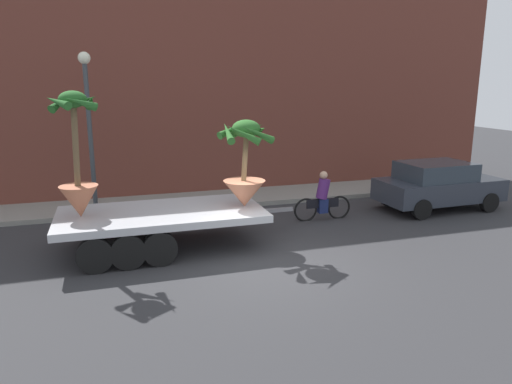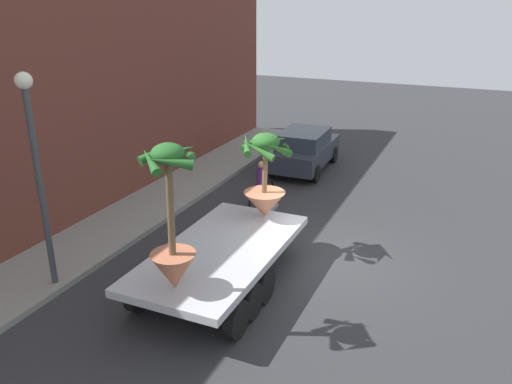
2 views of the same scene
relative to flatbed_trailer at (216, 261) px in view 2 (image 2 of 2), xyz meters
The scene contains 9 objects.
ground_plane 3.14m from the flatbed_trailer, 36.16° to the right, with size 60.00×60.00×0.00m, color #2D2D30.
sidewalk 5.00m from the flatbed_trailer, 60.26° to the left, with size 24.00×2.20×0.15m, color gray.
building_facade 7.17m from the flatbed_trailer, 67.73° to the left, with size 24.00×1.20×7.61m, color brown.
flatbed_trailer is the anchor object (origin of this frame).
potted_palm_rear 2.62m from the flatbed_trailer, ahead, with size 1.35×1.45×2.23m.
potted_palm_middle 2.16m from the flatbed_trailer, behind, with size 1.22×1.24×2.96m.
cyclist 5.31m from the flatbed_trailer, 12.10° to the left, with size 1.84×0.35×1.54m.
parked_car 9.39m from the flatbed_trailer, ahead, with size 4.10×1.99×1.58m.
street_lamp 4.52m from the flatbed_trailer, 112.14° to the left, with size 0.36×0.36×4.83m.
Camera 2 is at (-11.61, -3.26, 6.39)m, focal length 36.31 mm.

